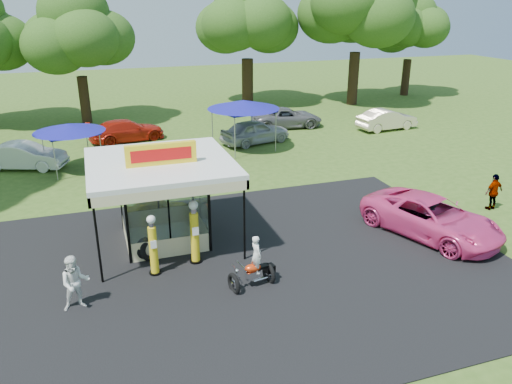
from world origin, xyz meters
TOP-DOWN VIEW (x-y plane):
  - ground at (0.00, 0.00)m, footprint 120.00×120.00m
  - asphalt_apron at (0.00, 2.00)m, footprint 20.00×14.00m
  - gas_station_kiosk at (-2.00, 4.99)m, footprint 5.40×5.40m
  - gas_pump_left at (-2.76, 2.46)m, footprint 0.43×0.43m
  - gas_pump_right at (-1.22, 2.83)m, footprint 0.46×0.46m
  - motorcycle at (0.34, 0.64)m, footprint 1.68×1.03m
  - spare_tires at (-2.85, 3.64)m, footprint 1.08×0.96m
  - a_frame_sign at (8.90, 1.32)m, footprint 0.62×0.71m
  - kiosk_car at (-2.00, 7.20)m, footprint 2.82×1.13m
  - pink_sedan at (8.39, 2.03)m, footprint 4.48×6.32m
  - spectator_west at (-5.33, 1.15)m, footprint 0.95×0.77m
  - spectator_east_a at (8.45, 2.19)m, footprint 1.17×1.00m
  - spectator_east_b at (12.79, 3.40)m, footprint 1.05×0.53m
  - bg_car_a at (-8.14, 16.67)m, footprint 4.85×3.05m
  - bg_car_b at (-2.07, 20.93)m, footprint 5.36×3.05m
  - bg_car_c at (6.03, 17.60)m, footprint 5.07×3.04m
  - bg_car_d at (9.71, 21.11)m, footprint 5.50×2.91m
  - bg_car_e at (16.47, 18.06)m, footprint 4.70×2.06m
  - tent_west at (-5.50, 15.50)m, footprint 3.86×3.86m
  - tent_east at (4.88, 16.49)m, footprint 4.55×4.55m
  - oak_far_c at (-4.59, 27.41)m, footprint 8.63×8.63m
  - oak_far_d at (9.58, 30.40)m, footprint 9.55×9.55m
  - oak_far_e at (18.71, 27.42)m, footprint 10.87×10.87m
  - oak_far_f at (26.05, 29.95)m, footprint 7.90×7.90m

SIDE VIEW (x-z plane):
  - ground at x=0.00m, z-range 0.00..0.00m
  - asphalt_apron at x=0.00m, z-range 0.00..0.04m
  - spare_tires at x=-2.85m, z-range -0.01..0.86m
  - kiosk_car at x=-2.00m, z-range 0.00..0.96m
  - a_frame_sign at x=8.90m, z-range 0.01..1.02m
  - bg_car_b at x=-2.07m, z-range 0.00..1.46m
  - bg_car_d at x=9.71m, z-range 0.00..1.47m
  - motorcycle at x=0.34m, z-range -0.21..1.70m
  - bg_car_e at x=16.47m, z-range 0.00..1.50m
  - bg_car_a at x=-8.14m, z-range 0.00..1.51m
  - spectator_east_a at x=8.45m, z-range 0.00..1.57m
  - pink_sedan at x=8.39m, z-range 0.00..1.60m
  - bg_car_c at x=6.03m, z-range 0.00..1.61m
  - spectator_east_b at x=12.79m, z-range 0.00..1.72m
  - spectator_west at x=-5.33m, z-range 0.00..1.82m
  - gas_pump_left at x=-2.76m, z-range -0.05..2.23m
  - gas_pump_right at x=-1.22m, z-range -0.05..2.41m
  - gas_station_kiosk at x=-2.00m, z-range -0.31..3.87m
  - tent_west at x=-5.50m, z-range 1.09..3.79m
  - tent_east at x=4.88m, z-range 1.29..4.47m
  - oak_far_f at x=26.05m, z-range 1.35..10.87m
  - oak_far_c at x=-4.59m, z-range 1.37..11.54m
  - oak_far_d at x=9.58m, z-range 1.56..12.93m
  - oak_far_e at x=18.71m, z-range 1.79..14.73m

